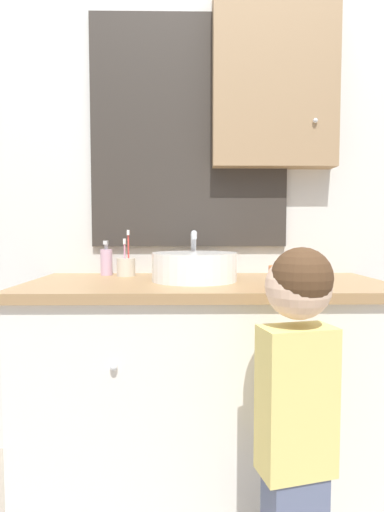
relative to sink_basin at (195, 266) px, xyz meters
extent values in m
cube|color=silver|center=(0.05, 0.31, 0.37)|extent=(3.20, 0.06, 2.50)
cube|color=#332D28|center=(-0.02, 0.27, 0.58)|extent=(0.87, 0.02, 1.02)
cube|color=#B2C1CC|center=(-0.02, 0.26, 0.58)|extent=(0.81, 0.01, 0.96)
cube|color=#997A56|center=(0.35, 0.23, 0.79)|extent=(0.54, 0.10, 0.75)
sphere|color=silver|center=(0.51, 0.17, 0.60)|extent=(0.02, 0.02, 0.02)
cube|color=silver|center=(0.05, -0.02, -0.49)|extent=(1.32, 0.56, 0.79)
cube|color=#99754C|center=(0.05, -0.02, -0.07)|extent=(1.36, 0.60, 0.03)
sphere|color=silver|center=(-0.26, -0.31, -0.29)|extent=(0.02, 0.02, 0.02)
sphere|color=silver|center=(0.35, -0.31, -0.29)|extent=(0.02, 0.02, 0.02)
cylinder|color=white|center=(0.00, -0.01, 0.00)|extent=(0.33, 0.33, 0.11)
cylinder|color=silver|center=(0.00, -0.01, 0.05)|extent=(0.27, 0.27, 0.01)
cylinder|color=silver|center=(0.00, 0.18, 0.03)|extent=(0.02, 0.02, 0.18)
cylinder|color=silver|center=(0.00, 0.11, 0.13)|extent=(0.02, 0.15, 0.02)
cylinder|color=silver|center=(0.00, 0.04, 0.12)|extent=(0.02, 0.02, 0.02)
sphere|color=white|center=(0.09, 0.18, -0.02)|extent=(0.06, 0.06, 0.06)
cylinder|color=beige|center=(-0.29, 0.16, -0.02)|extent=(0.08, 0.08, 0.08)
cylinder|color=#D6423D|center=(-0.28, 0.16, 0.05)|extent=(0.01, 0.01, 0.18)
cube|color=white|center=(-0.28, 0.16, 0.13)|extent=(0.01, 0.02, 0.02)
cylinder|color=#E5CC4C|center=(-0.30, 0.17, 0.03)|extent=(0.01, 0.01, 0.14)
cube|color=white|center=(-0.30, 0.17, 0.09)|extent=(0.01, 0.02, 0.02)
cylinder|color=pink|center=(-0.29, 0.15, 0.03)|extent=(0.01, 0.01, 0.15)
cube|color=white|center=(-0.29, 0.15, 0.09)|extent=(0.01, 0.02, 0.02)
cylinder|color=#CCA3BC|center=(-0.38, 0.20, 0.00)|extent=(0.05, 0.05, 0.11)
cylinder|color=silver|center=(-0.38, 0.20, 0.07)|extent=(0.02, 0.02, 0.02)
cube|color=silver|center=(-0.38, 0.19, 0.09)|extent=(0.02, 0.03, 0.02)
cube|color=#E0CC70|center=(0.26, -0.52, -0.31)|extent=(0.21, 0.15, 0.39)
sphere|color=beige|center=(0.26, -0.52, -0.01)|extent=(0.17, 0.17, 0.17)
sphere|color=#4C331E|center=(0.26, -0.53, 0.02)|extent=(0.16, 0.16, 0.16)
cylinder|color=#E0CC70|center=(0.28, -0.31, -0.18)|extent=(0.11, 0.30, 0.04)
cylinder|color=#47B26B|center=(0.24, -0.16, -0.14)|extent=(0.02, 0.05, 0.12)
cylinder|color=orange|center=(0.28, -0.24, -0.02)|extent=(0.08, 0.08, 0.08)
camera|label=1|loc=(-0.03, -1.53, 0.14)|focal=28.00mm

